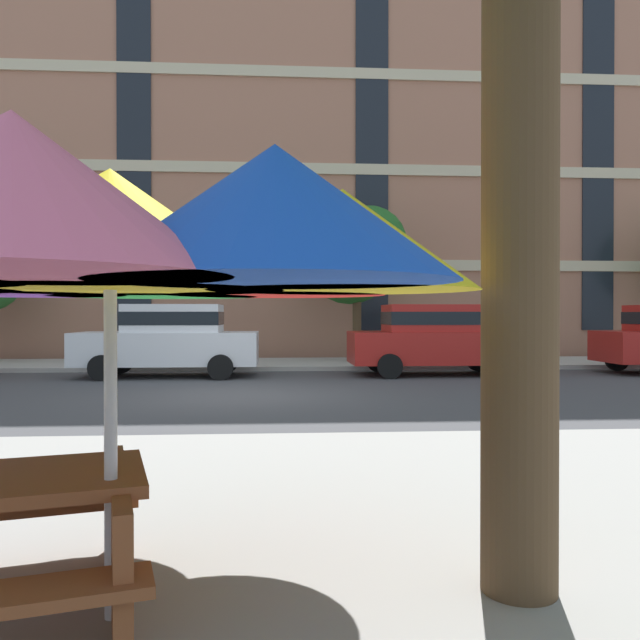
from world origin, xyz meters
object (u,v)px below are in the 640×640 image
at_px(sedan_red, 435,337).
at_px(sedan_white, 170,338).
at_px(patio_umbrella, 110,236).
at_px(street_tree_middle, 356,250).

bearing_deg(sedan_red, sedan_white, 180.00).
distance_m(sedan_white, patio_umbrella, 12.87).
distance_m(sedan_red, patio_umbrella, 13.59).
height_order(sedan_red, patio_umbrella, patio_umbrella).
height_order(sedan_white, patio_umbrella, patio_umbrella).
bearing_deg(sedan_red, street_tree_middle, 117.12).
bearing_deg(patio_umbrella, sedan_white, 98.35).
relative_size(sedan_red, street_tree_middle, 0.91).
distance_m(sedan_white, sedan_red, 6.62).
xyz_separation_m(sedan_red, patio_umbrella, (-4.76, -12.70, 0.95)).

